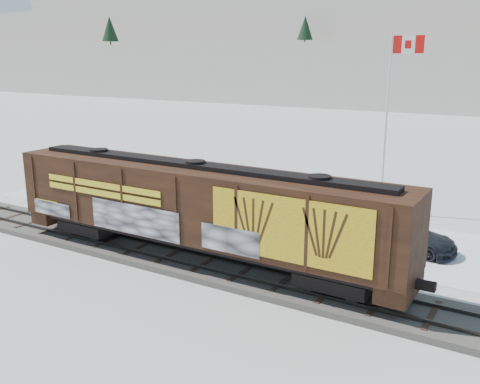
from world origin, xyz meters
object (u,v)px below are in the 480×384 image
Objects in this scene: hopper_railcar at (196,206)px; car_white at (231,203)px; car_dark at (405,235)px; car_silver at (208,201)px; flagpole at (386,150)px.

hopper_railcar is 4.85× the size of car_white.
car_dark is at bearing 43.36° from hopper_railcar.
car_white is 10.75m from car_dark.
hopper_railcar reaches higher than car_white.
car_white is 0.79× the size of car_dark.
car_dark is at bearing -69.03° from car_silver.
car_white is at bearing -38.19° from car_silver.
car_silver is (-4.31, 7.18, -2.10)m from hopper_railcar.
hopper_railcar is 4.23× the size of car_silver.
car_dark is (7.64, 7.22, -2.14)m from hopper_railcar.
hopper_railcar reaches higher than car_dark.
car_silver is at bearing 127.61° from car_white.
car_silver reaches higher than car_white.
hopper_railcar is 1.82× the size of flagpole.
hopper_railcar is 8.78m from car_white.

